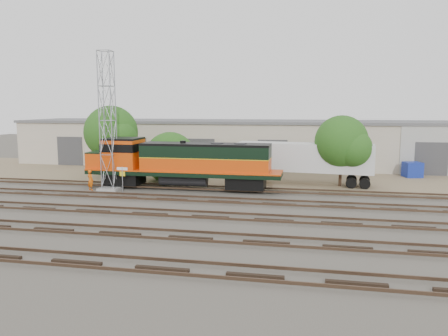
% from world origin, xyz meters
% --- Properties ---
extents(ground, '(140.00, 140.00, 0.00)m').
position_xyz_m(ground, '(0.00, 0.00, 0.00)').
color(ground, '#47423A').
rests_on(ground, ground).
extents(dirt_strip, '(80.00, 16.00, 0.02)m').
position_xyz_m(dirt_strip, '(0.00, 15.00, 0.01)').
color(dirt_strip, '#726047').
rests_on(dirt_strip, ground).
extents(tracks, '(80.00, 20.40, 0.28)m').
position_xyz_m(tracks, '(0.00, -3.00, 0.08)').
color(tracks, black).
rests_on(tracks, ground).
extents(warehouse, '(58.40, 10.40, 5.30)m').
position_xyz_m(warehouse, '(0.04, 22.98, 2.65)').
color(warehouse, '#BEB19E').
rests_on(warehouse, ground).
extents(locomotive, '(16.67, 2.92, 4.01)m').
position_xyz_m(locomotive, '(-4.72, 6.00, 2.31)').
color(locomotive, black).
rests_on(locomotive, tracks).
extents(signal_tower, '(1.68, 1.68, 11.41)m').
position_xyz_m(signal_tower, '(-10.43, 4.58, 5.55)').
color(signal_tower, gray).
rests_on(signal_tower, ground).
extents(sign_post, '(0.91, 0.10, 2.23)m').
position_xyz_m(sign_post, '(-8.50, 2.84, 1.56)').
color(sign_post, gray).
rests_on(sign_post, ground).
extents(worker, '(0.74, 0.64, 1.71)m').
position_xyz_m(worker, '(-11.93, 4.05, 0.86)').
color(worker, '#E15A0C').
rests_on(worker, ground).
extents(semi_trailer, '(12.20, 3.59, 3.70)m').
position_xyz_m(semi_trailer, '(5.79, 10.50, 2.33)').
color(semi_trailer, silver).
rests_on(semi_trailer, ground).
extents(dumpster_blue, '(1.90, 1.83, 1.50)m').
position_xyz_m(dumpster_blue, '(15.99, 16.56, 0.75)').
color(dumpster_blue, navy).
rests_on(dumpster_blue, ground).
extents(tree_west, '(5.66, 5.39, 7.06)m').
position_xyz_m(tree_west, '(-13.51, 11.84, 4.22)').
color(tree_west, '#382619').
rests_on(tree_west, ground).
extents(tree_mid, '(5.12, 4.88, 4.88)m').
position_xyz_m(tree_mid, '(-6.67, 9.92, 2.03)').
color(tree_mid, '#382619').
rests_on(tree_mid, ground).
extents(tree_east, '(4.83, 4.60, 6.21)m').
position_xyz_m(tree_east, '(8.90, 9.86, 3.79)').
color(tree_east, '#382619').
rests_on(tree_east, ground).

